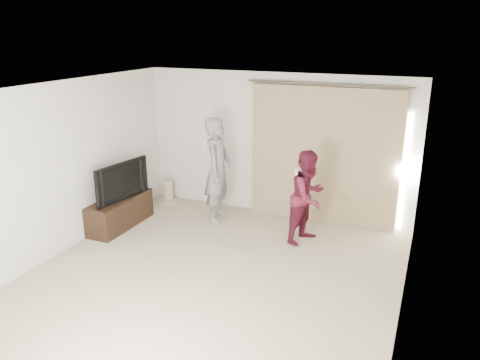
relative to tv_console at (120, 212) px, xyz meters
name	(u,v)px	position (x,y,z in m)	size (l,w,h in m)	color
floor	(209,280)	(2.27, -1.07, -0.26)	(5.50, 5.50, 0.00)	tan
wall_back	(275,145)	(2.27, 1.68, 1.04)	(5.00, 0.04, 2.60)	beige
wall_left	(58,170)	(-0.23, -1.07, 1.04)	(0.04, 5.50, 2.60)	beige
ceiling	(205,91)	(2.27, -1.07, 2.34)	(5.00, 5.50, 0.01)	white
curtain	(324,156)	(3.18, 1.61, 0.94)	(2.80, 0.11, 2.46)	tan
tv_console	(120,212)	(0.00, 0.00, 0.00)	(0.47, 1.35, 0.52)	black
tv	(117,180)	(0.00, 0.00, 0.59)	(1.15, 0.15, 0.66)	black
scratching_post	(168,193)	(0.17, 1.33, -0.07)	(0.36, 0.36, 0.48)	tan
person_man	(218,170)	(1.46, 0.93, 0.68)	(0.53, 0.73, 1.88)	slate
person_woman	(308,197)	(3.16, 0.70, 0.50)	(0.80, 0.89, 1.52)	#571628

